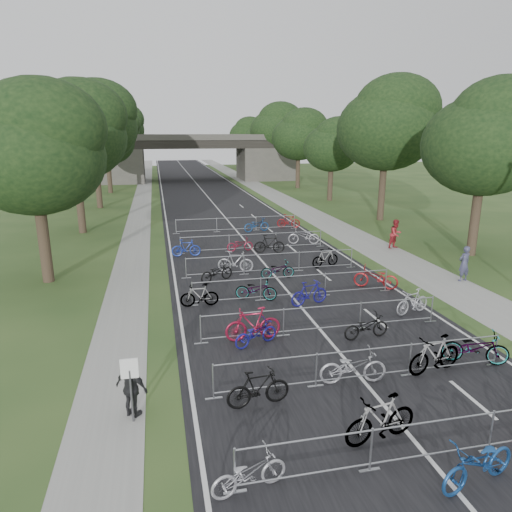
{
  "coord_description": "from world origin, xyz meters",
  "views": [
    {
      "loc": [
        -5.87,
        -7.89,
        7.36
      ],
      "look_at": [
        -0.97,
        14.6,
        1.1
      ],
      "focal_mm": 32.0,
      "sensor_mm": 36.0,
      "label": 1
    }
  ],
  "objects_px": {
    "overpass_bridge": "(193,158)",
    "bike_2": "(479,464)",
    "park_sign": "(130,378)",
    "bike_1": "(381,419)",
    "pedestrian_b": "(396,234)",
    "bike_0": "(249,473)",
    "pedestrian_a": "(464,264)",
    "pedestrian_c": "(132,388)"
  },
  "relations": [
    {
      "from": "bike_2",
      "to": "pedestrian_b",
      "type": "distance_m",
      "value": 21.26
    },
    {
      "from": "pedestrian_b",
      "to": "pedestrian_c",
      "type": "bearing_deg",
      "value": -156.6
    },
    {
      "from": "park_sign",
      "to": "bike_0",
      "type": "distance_m",
      "value": 3.99
    },
    {
      "from": "bike_1",
      "to": "bike_2",
      "type": "height_order",
      "value": "bike_1"
    },
    {
      "from": "overpass_bridge",
      "to": "pedestrian_c",
      "type": "distance_m",
      "value": 62.18
    },
    {
      "from": "bike_1",
      "to": "pedestrian_c",
      "type": "relative_size",
      "value": 1.23
    },
    {
      "from": "bike_0",
      "to": "park_sign",
      "type": "bearing_deg",
      "value": 27.49
    },
    {
      "from": "bike_0",
      "to": "pedestrian_b",
      "type": "relative_size",
      "value": 0.9
    },
    {
      "from": "bike_0",
      "to": "bike_1",
      "type": "bearing_deg",
      "value": -87.59
    },
    {
      "from": "bike_0",
      "to": "pedestrian_c",
      "type": "bearing_deg",
      "value": 25.21
    },
    {
      "from": "bike_1",
      "to": "bike_2",
      "type": "bearing_deg",
      "value": 26.39
    },
    {
      "from": "park_sign",
      "to": "bike_1",
      "type": "distance_m",
      "value": 6.35
    },
    {
      "from": "overpass_bridge",
      "to": "pedestrian_b",
      "type": "relative_size",
      "value": 16.26
    },
    {
      "from": "park_sign",
      "to": "pedestrian_b",
      "type": "xyz_separation_m",
      "value": [
        16.0,
        15.49,
        -0.31
      ]
    },
    {
      "from": "pedestrian_c",
      "to": "bike_2",
      "type": "bearing_deg",
      "value": -174.47
    },
    {
      "from": "bike_1",
      "to": "bike_0",
      "type": "bearing_deg",
      "value": -85.73
    },
    {
      "from": "overpass_bridge",
      "to": "park_sign",
      "type": "xyz_separation_m",
      "value": [
        -6.8,
        -62.0,
        -2.27
      ]
    },
    {
      "from": "overpass_bridge",
      "to": "pedestrian_b",
      "type": "height_order",
      "value": "overpass_bridge"
    },
    {
      "from": "park_sign",
      "to": "pedestrian_a",
      "type": "relative_size",
      "value": 1.0
    },
    {
      "from": "park_sign",
      "to": "bike_2",
      "type": "height_order",
      "value": "park_sign"
    },
    {
      "from": "bike_0",
      "to": "overpass_bridge",
      "type": "bearing_deg",
      "value": -16.04
    },
    {
      "from": "bike_2",
      "to": "pedestrian_a",
      "type": "distance_m",
      "value": 15.18
    },
    {
      "from": "park_sign",
      "to": "pedestrian_b",
      "type": "height_order",
      "value": "pedestrian_b"
    },
    {
      "from": "overpass_bridge",
      "to": "bike_0",
      "type": "distance_m",
      "value": 65.22
    },
    {
      "from": "overpass_bridge",
      "to": "bike_2",
      "type": "relative_size",
      "value": 14.81
    },
    {
      "from": "bike_1",
      "to": "bike_2",
      "type": "xyz_separation_m",
      "value": [
        1.36,
        -1.81,
        -0.06
      ]
    },
    {
      "from": "pedestrian_a",
      "to": "pedestrian_b",
      "type": "xyz_separation_m",
      "value": [
        0.02,
        6.95,
        0.04
      ]
    },
    {
      "from": "bike_1",
      "to": "pedestrian_b",
      "type": "relative_size",
      "value": 1.07
    },
    {
      "from": "pedestrian_a",
      "to": "pedestrian_b",
      "type": "bearing_deg",
      "value": -100.87
    },
    {
      "from": "bike_2",
      "to": "pedestrian_c",
      "type": "xyz_separation_m",
      "value": [
        -7.31,
        4.17,
        0.28
      ]
    },
    {
      "from": "park_sign",
      "to": "bike_0",
      "type": "relative_size",
      "value": 1.07
    },
    {
      "from": "pedestrian_b",
      "to": "park_sign",
      "type": "bearing_deg",
      "value": -156.13
    },
    {
      "from": "pedestrian_a",
      "to": "bike_2",
      "type": "bearing_deg",
      "value": 44.43
    },
    {
      "from": "overpass_bridge",
      "to": "park_sign",
      "type": "bearing_deg",
      "value": -96.26
    },
    {
      "from": "bike_2",
      "to": "pedestrian_c",
      "type": "bearing_deg",
      "value": -133.88
    },
    {
      "from": "pedestrian_a",
      "to": "pedestrian_c",
      "type": "xyz_separation_m",
      "value": [
        -15.98,
        -8.28,
        -0.09
      ]
    },
    {
      "from": "pedestrian_c",
      "to": "pedestrian_b",
      "type": "bearing_deg",
      "value": -101.19
    },
    {
      "from": "bike_2",
      "to": "bike_1",
      "type": "bearing_deg",
      "value": -157.4
    },
    {
      "from": "bike_0",
      "to": "bike_2",
      "type": "relative_size",
      "value": 0.82
    },
    {
      "from": "bike_0",
      "to": "pedestrian_c",
      "type": "height_order",
      "value": "pedestrian_c"
    },
    {
      "from": "pedestrian_a",
      "to": "bike_1",
      "type": "bearing_deg",
      "value": 35.98
    },
    {
      "from": "park_sign",
      "to": "bike_2",
      "type": "relative_size",
      "value": 0.87
    }
  ]
}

